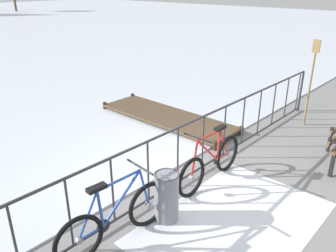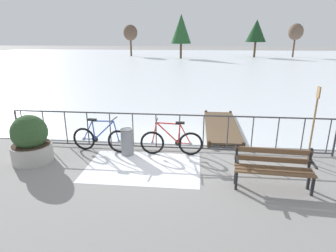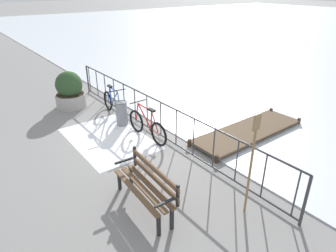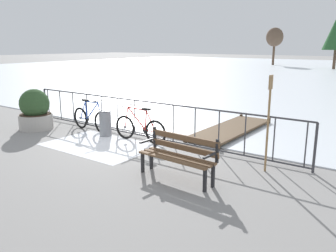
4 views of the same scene
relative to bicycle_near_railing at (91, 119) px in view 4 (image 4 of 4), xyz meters
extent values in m
plane|color=gray|center=(1.85, 0.28, -0.37)|extent=(160.00, 160.00, 0.00)
cube|color=white|center=(1.36, -0.92, -0.36)|extent=(2.82, 1.87, 0.01)
cylinder|color=#38383D|center=(1.85, 0.28, 0.68)|extent=(9.00, 0.04, 0.04)
cylinder|color=#38383D|center=(1.85, 0.28, -0.29)|extent=(9.00, 0.04, 0.04)
cylinder|color=#38383D|center=(-2.65, 0.28, 0.16)|extent=(0.06, 0.06, 1.05)
cylinder|color=#38383D|center=(6.35, 0.28, 0.16)|extent=(0.06, 0.06, 1.05)
cylinder|color=#38383D|center=(-2.47, 0.28, 0.20)|extent=(0.03, 0.03, 0.97)
cylinder|color=#38383D|center=(-1.80, 0.28, 0.20)|extent=(0.03, 0.03, 0.97)
cylinder|color=#38383D|center=(-1.14, 0.28, 0.20)|extent=(0.03, 0.03, 0.97)
cylinder|color=#38383D|center=(-0.47, 0.28, 0.20)|extent=(0.03, 0.03, 0.97)
cylinder|color=#38383D|center=(0.19, 0.28, 0.20)|extent=(0.03, 0.03, 0.97)
cylinder|color=#38383D|center=(0.86, 0.28, 0.20)|extent=(0.03, 0.03, 0.97)
cylinder|color=#38383D|center=(1.52, 0.28, 0.20)|extent=(0.03, 0.03, 0.97)
cylinder|color=#38383D|center=(2.19, 0.28, 0.20)|extent=(0.03, 0.03, 0.97)
cylinder|color=#38383D|center=(2.85, 0.28, 0.20)|extent=(0.03, 0.03, 0.97)
cylinder|color=#38383D|center=(3.52, 0.28, 0.20)|extent=(0.03, 0.03, 0.97)
cylinder|color=#38383D|center=(4.18, 0.28, 0.20)|extent=(0.03, 0.03, 0.97)
cylinder|color=#38383D|center=(4.84, 0.28, 0.20)|extent=(0.03, 0.03, 0.97)
cylinder|color=#38383D|center=(5.51, 0.28, 0.20)|extent=(0.03, 0.03, 0.97)
cylinder|color=#38383D|center=(6.17, 0.28, 0.20)|extent=(0.03, 0.03, 0.97)
torus|color=black|center=(-0.52, 0.05, -0.04)|extent=(0.66, 0.12, 0.66)
cylinder|color=gray|center=(-0.52, 0.05, -0.04)|extent=(0.08, 0.07, 0.08)
torus|color=black|center=(0.53, -0.05, -0.04)|extent=(0.66, 0.12, 0.66)
cylinder|color=gray|center=(0.53, -0.05, -0.04)|extent=(0.08, 0.07, 0.08)
cylinder|color=#2D51B2|center=(-0.21, 0.02, 0.25)|extent=(0.08, 0.04, 0.53)
cylinder|color=#2D51B2|center=(0.11, -0.01, 0.26)|extent=(0.61, 0.09, 0.59)
cylinder|color=#2D51B2|center=(0.09, -0.01, 0.53)|extent=(0.63, 0.10, 0.07)
cylinder|color=#2D51B2|center=(-0.35, 0.03, -0.03)|extent=(0.34, 0.06, 0.05)
cylinder|color=#2D51B2|center=(-0.37, 0.04, 0.24)|extent=(0.32, 0.06, 0.56)
cylinder|color=#2D51B2|center=(0.46, -0.04, 0.25)|extent=(0.16, 0.05, 0.59)
cube|color=black|center=(-0.23, 0.02, 0.55)|extent=(0.25, 0.12, 0.05)
cylinder|color=black|center=(0.40, -0.04, 0.59)|extent=(0.08, 0.52, 0.03)
cylinder|color=black|center=(-0.18, 0.02, -0.02)|extent=(0.18, 0.04, 0.18)
torus|color=black|center=(2.51, -0.02, -0.04)|extent=(0.66, 0.08, 0.66)
cylinder|color=gray|center=(2.51, -0.02, -0.04)|extent=(0.08, 0.06, 0.08)
torus|color=black|center=(1.46, -0.06, -0.04)|extent=(0.66, 0.08, 0.66)
cylinder|color=gray|center=(1.46, -0.06, -0.04)|extent=(0.08, 0.06, 0.08)
cylinder|color=red|center=(2.19, -0.03, 0.25)|extent=(0.08, 0.04, 0.53)
cylinder|color=red|center=(1.88, -0.04, 0.26)|extent=(0.61, 0.05, 0.59)
cylinder|color=red|center=(1.90, -0.04, 0.53)|extent=(0.63, 0.05, 0.07)
cylinder|color=red|center=(2.34, -0.03, -0.03)|extent=(0.34, 0.04, 0.05)
cylinder|color=red|center=(2.36, -0.03, 0.24)|extent=(0.32, 0.04, 0.56)
cylinder|color=red|center=(1.52, -0.05, 0.25)|extent=(0.16, 0.04, 0.59)
cube|color=black|center=(2.22, -0.03, 0.55)|extent=(0.24, 0.11, 0.05)
cylinder|color=black|center=(1.59, -0.05, 0.59)|extent=(0.04, 0.52, 0.03)
cylinder|color=black|center=(2.17, -0.03, -0.02)|extent=(0.18, 0.03, 0.18)
cube|color=brown|center=(4.30, -1.51, 0.07)|extent=(1.60, 0.20, 0.04)
cube|color=brown|center=(4.29, -1.66, 0.07)|extent=(1.60, 0.20, 0.04)
cube|color=brown|center=(4.28, -1.81, 0.07)|extent=(1.60, 0.20, 0.04)
cube|color=brown|center=(4.30, -1.41, 0.21)|extent=(1.60, 0.15, 0.12)
cube|color=brown|center=(4.30, -1.41, 0.41)|extent=(1.60, 0.15, 0.12)
cube|color=black|center=(5.04, -1.84, -0.15)|extent=(0.05, 0.06, 0.44)
cube|color=black|center=(5.05, -1.57, -0.15)|extent=(0.05, 0.06, 0.44)
cube|color=black|center=(5.06, -1.46, 0.30)|extent=(0.05, 0.05, 0.45)
cube|color=black|center=(5.05, -1.71, 0.27)|extent=(0.06, 0.40, 0.04)
cube|color=black|center=(3.52, -1.74, -0.15)|extent=(0.05, 0.06, 0.44)
cube|color=black|center=(3.54, -1.48, -0.15)|extent=(0.05, 0.06, 0.44)
cube|color=black|center=(3.54, -1.36, 0.30)|extent=(0.05, 0.05, 0.45)
cube|color=black|center=(3.53, -1.61, 0.27)|extent=(0.06, 0.40, 0.04)
cylinder|color=#ADA8A0|center=(-1.57, -0.83, -0.14)|extent=(1.01, 1.01, 0.46)
cylinder|color=#38281E|center=(-1.57, -0.83, 0.10)|extent=(0.93, 0.93, 0.02)
sphere|color=#2D4C28|center=(-1.57, -0.83, 0.43)|extent=(0.89, 0.89, 0.89)
cylinder|color=gray|center=(0.78, -0.15, -0.01)|extent=(0.34, 0.34, 0.72)
torus|color=#494A4E|center=(0.78, -0.15, 0.35)|extent=(0.35, 0.35, 0.02)
cylinder|color=#937047|center=(5.53, -0.21, 0.48)|extent=(0.04, 0.04, 1.70)
cube|color=#937047|center=(5.53, -0.21, 1.47)|extent=(0.03, 0.16, 0.28)
cube|color=brown|center=(3.53, 2.35, -0.25)|extent=(1.10, 3.53, 0.06)
cylinder|color=#3C2E20|center=(3.03, 0.58, -0.27)|extent=(0.10, 0.10, 0.20)
cylinder|color=#3C2E20|center=(4.02, 0.58, -0.27)|extent=(0.10, 0.10, 0.20)
cylinder|color=#3C2E20|center=(3.03, 4.11, -0.27)|extent=(0.10, 0.10, 0.20)
cylinder|color=#3C2E20|center=(4.02, 4.11, -0.27)|extent=(0.10, 0.10, 0.20)
cylinder|color=brown|center=(-7.67, 37.34, 1.06)|extent=(0.28, 0.28, 2.86)
ellipsoid|color=brown|center=(-7.67, 37.34, 3.13)|extent=(2.12, 2.12, 2.33)
cylinder|color=brown|center=(0.29, 33.46, 1.32)|extent=(0.31, 0.31, 3.38)
camera|label=1|loc=(-2.17, -2.85, 2.75)|focal=36.62mm
camera|label=2|loc=(2.62, -7.22, 2.78)|focal=30.29mm
camera|label=3|loc=(8.10, -3.97, 3.47)|focal=31.62mm
camera|label=4|loc=(7.87, -6.83, 2.18)|focal=36.86mm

